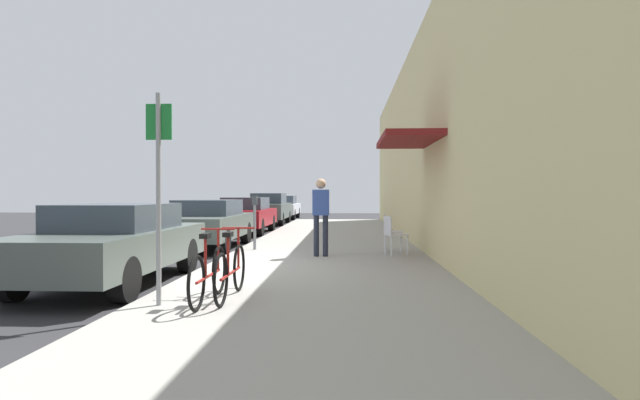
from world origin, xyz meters
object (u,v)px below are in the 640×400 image
Objects in this scene: parking_meter at (255,218)px; bicycle_1 at (209,274)px; parked_car_3 at (269,208)px; cafe_chair_1 at (390,230)px; parked_car_2 at (245,215)px; pedestrian_standing at (321,211)px; cafe_chair_0 at (393,233)px; parked_car_4 at (282,207)px; parked_car_0 at (114,242)px; bicycle_0 at (231,271)px; street_sign at (159,181)px; parked_car_1 at (208,223)px.

parking_meter is 6.11m from bicycle_1.
parked_car_3 is 13.52m from cafe_chair_1.
parked_car_2 is 2.59× the size of pedestrian_standing.
parking_meter is at bearing 176.00° from cafe_chair_1.
pedestrian_standing is at bearing 76.19° from bicycle_1.
parking_meter is 3.45m from cafe_chair_0.
parked_car_4 is 3.33× the size of parking_meter.
parked_car_0 is at bearing -137.44° from pedestrian_standing.
bicycle_0 is 1.00× the size of bicycle_1.
cafe_chair_1 is (4.83, -6.84, -0.09)m from parked_car_2.
parked_car_2 reaches higher than parked_car_0.
parked_car_4 reaches higher than parked_car_2.
cafe_chair_0 is 0.51× the size of pedestrian_standing.
parking_meter is 6.32m from street_sign.
parked_car_2 reaches higher than bicycle_0.
bicycle_0 reaches higher than cafe_chair_1.
parked_car_0 is at bearing 138.63° from bicycle_1.
street_sign reaches higher than bicycle_1.
parked_car_3 reaches higher than parked_car_4.
parked_car_4 is 2.59× the size of pedestrian_standing.
parked_car_0 is 10.87m from parked_car_2.
parked_car_3 is 2.59× the size of pedestrian_standing.
cafe_chair_1 is at bearing -18.28° from parked_car_1.
parked_car_1 is 16.43m from parked_car_4.
street_sign is 5.32m from pedestrian_standing.
bicycle_1 is at bearing -80.76° from parked_car_2.
cafe_chair_1 is (4.83, 4.03, -0.07)m from parked_car_0.
cafe_chair_0 is at bearing -57.68° from parked_car_2.
bicycle_1 is at bearing -74.50° from parked_car_1.
parked_car_3 is 1.69× the size of street_sign.
cafe_chair_1 is at bearing 64.66° from bicycle_1.
parked_car_2 is (-0.00, 10.87, 0.01)m from parked_car_0.
parked_car_3 is at bearing 90.00° from parked_car_0.
parked_car_4 is at bearing 90.00° from parked_car_1.
parked_car_2 is 5.06× the size of cafe_chair_1.
parked_car_1 is 5.06× the size of cafe_chair_1.
bicycle_0 is at bearing -101.79° from pedestrian_standing.
pedestrian_standing reaches higher than bicycle_1.
pedestrian_standing is (3.24, 2.98, 0.42)m from parked_car_0.
bicycle_1 is 4.98m from pedestrian_standing.
parked_car_2 is at bearing -90.00° from parked_car_3.
street_sign is (1.50, -7.65, 0.94)m from parked_car_1.
street_sign is (1.50, -24.07, 0.92)m from parked_car_4.
parked_car_4 is at bearing 99.65° from pedestrian_standing.
parked_car_2 is (0.00, 5.25, 0.01)m from parked_car_1.
cafe_chair_1 is at bearing -4.00° from parking_meter.
street_sign is at bearing -109.21° from pedestrian_standing.
cafe_chair_0 is (4.83, -13.42, -0.15)m from parked_car_3.
bicycle_1 reaches higher than cafe_chair_0.
parked_car_0 is 1.00× the size of parked_car_3.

